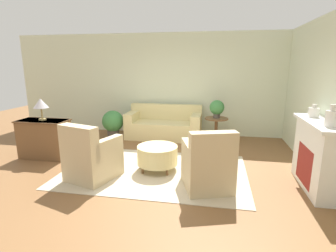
{
  "coord_description": "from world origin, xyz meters",
  "views": [
    {
      "loc": [
        1.09,
        -4.47,
        1.96
      ],
      "look_at": [
        0.15,
        0.55,
        0.75
      ],
      "focal_mm": 28.0,
      "sensor_mm": 36.0,
      "label": 1
    }
  ],
  "objects": [
    {
      "name": "couch",
      "position": [
        -0.29,
        2.31,
        0.33
      ],
      "size": [
        1.99,
        0.87,
        0.88
      ],
      "color": "beige",
      "rests_on": "ground_plane"
    },
    {
      "name": "rug",
      "position": [
        0.0,
        0.0,
        0.01
      ],
      "size": [
        3.37,
        2.2,
        0.01
      ],
      "color": "beige",
      "rests_on": "ground_plane"
    },
    {
      "name": "vase_mantel_far",
      "position": [
        2.67,
        -0.55,
        1.23
      ],
      "size": [
        0.17,
        0.17,
        0.31
      ],
      "color": "silver",
      "rests_on": "fireplace"
    },
    {
      "name": "armchair_right",
      "position": [
        1.0,
        -0.54,
        0.39
      ],
      "size": [
        0.91,
        0.97,
        1.0
      ],
      "color": "#C6B289",
      "rests_on": "rug"
    },
    {
      "name": "armchair_left",
      "position": [
        -1.0,
        -0.54,
        0.39
      ],
      "size": [
        0.91,
        0.97,
        1.0
      ],
      "color": "#C6B289",
      "rests_on": "rug"
    },
    {
      "name": "potted_plant_floor",
      "position": [
        -1.63,
        2.0,
        0.43
      ],
      "size": [
        0.57,
        0.57,
        0.75
      ],
      "color": "#4C4742",
      "rests_on": "ground_plane"
    },
    {
      "name": "fireplace",
      "position": [
        2.69,
        -0.2,
        0.58
      ],
      "size": [
        0.44,
        1.37,
        1.11
      ],
      "color": "white",
      "rests_on": "ground_plane"
    },
    {
      "name": "dresser",
      "position": [
        -2.49,
        0.32,
        0.42
      ],
      "size": [
        1.05,
        0.51,
        0.82
      ],
      "color": "brown",
      "rests_on": "ground_plane"
    },
    {
      "name": "side_table",
      "position": [
        1.1,
        2.12,
        0.44
      ],
      "size": [
        0.59,
        0.59,
        0.64
      ],
      "color": "brown",
      "rests_on": "ground_plane"
    },
    {
      "name": "table_lamp",
      "position": [
        -2.49,
        0.32,
        1.16
      ],
      "size": [
        0.3,
        0.3,
        0.46
      ],
      "color": "tan",
      "rests_on": "dresser"
    },
    {
      "name": "potted_plant_on_side_table",
      "position": [
        1.1,
        2.12,
        0.89
      ],
      "size": [
        0.37,
        0.37,
        0.45
      ],
      "color": "#4C4742",
      "rests_on": "side_table"
    },
    {
      "name": "vase_mantel_near",
      "position": [
        2.67,
        0.15,
        1.19
      ],
      "size": [
        0.17,
        0.17,
        0.21
      ],
      "color": "silver",
      "rests_on": "fireplace"
    },
    {
      "name": "ottoman_table",
      "position": [
        0.04,
        0.06,
        0.3
      ],
      "size": [
        0.76,
        0.76,
        0.46
      ],
      "color": "beige",
      "rests_on": "rug"
    },
    {
      "name": "ground_plane",
      "position": [
        0.0,
        0.0,
        0.0
      ],
      "size": [
        16.0,
        16.0,
        0.0
      ],
      "primitive_type": "plane",
      "color": "brown"
    },
    {
      "name": "wall_back",
      "position": [
        0.0,
        2.88,
        1.4
      ],
      "size": [
        9.63,
        0.12,
        2.8
      ],
      "color": "beige",
      "rests_on": "ground_plane"
    }
  ]
}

